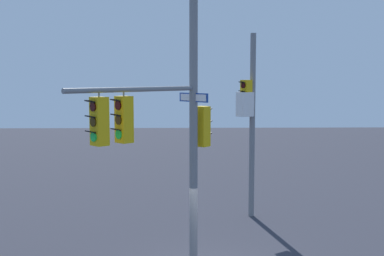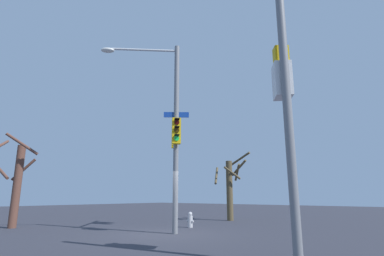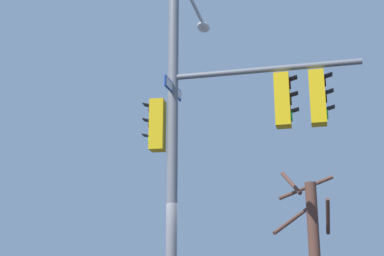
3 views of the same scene
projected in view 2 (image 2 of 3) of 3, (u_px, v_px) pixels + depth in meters
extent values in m
plane|color=#2E3039|center=(163.00, 234.00, 11.89)|extent=(80.00, 80.00, 0.00)
cylinder|color=slate|center=(176.00, 134.00, 12.96)|extent=(0.22, 0.22, 8.23)
cylinder|color=silver|center=(143.00, 50.00, 13.71)|extent=(2.35, 2.23, 0.10)
ellipsoid|color=silver|center=(108.00, 50.00, 13.58)|extent=(0.68, 0.67, 0.20)
cylinder|color=slate|center=(176.00, 120.00, 15.10)|extent=(2.77, 2.92, 0.12)
cube|color=gold|center=(175.00, 135.00, 15.30)|extent=(0.47, 0.46, 1.10)
cylinder|color=#2F0403|center=(175.00, 129.00, 15.53)|extent=(0.18, 0.17, 0.22)
cube|color=black|center=(175.00, 127.00, 15.63)|extent=(0.26, 0.26, 0.06)
cylinder|color=#352504|center=(175.00, 136.00, 15.46)|extent=(0.18, 0.17, 0.22)
cube|color=black|center=(175.00, 134.00, 15.56)|extent=(0.26, 0.26, 0.06)
cylinder|color=#19D147|center=(175.00, 142.00, 15.38)|extent=(0.18, 0.17, 0.22)
cube|color=black|center=(175.00, 140.00, 15.48)|extent=(0.26, 0.26, 0.06)
cylinder|color=slate|center=(175.00, 123.00, 15.43)|extent=(0.04, 0.04, 0.15)
cube|color=gold|center=(175.00, 138.00, 15.97)|extent=(0.47, 0.46, 1.10)
cylinder|color=#2F0403|center=(175.00, 132.00, 16.20)|extent=(0.18, 0.17, 0.22)
cube|color=black|center=(175.00, 130.00, 16.30)|extent=(0.26, 0.26, 0.06)
cylinder|color=#352504|center=(175.00, 138.00, 16.13)|extent=(0.18, 0.17, 0.22)
cube|color=black|center=(175.00, 136.00, 16.23)|extent=(0.26, 0.26, 0.06)
cylinder|color=#19D147|center=(175.00, 145.00, 16.05)|extent=(0.18, 0.17, 0.22)
cube|color=black|center=(175.00, 143.00, 16.15)|extent=(0.26, 0.26, 0.06)
cylinder|color=slate|center=(175.00, 126.00, 16.10)|extent=(0.04, 0.04, 0.15)
cube|color=gold|center=(176.00, 131.00, 12.65)|extent=(0.46, 0.47, 1.10)
cylinder|color=#2F0403|center=(177.00, 122.00, 12.56)|extent=(0.17, 0.18, 0.22)
cube|color=black|center=(177.00, 119.00, 12.52)|extent=(0.26, 0.26, 0.06)
cylinder|color=#352504|center=(177.00, 130.00, 12.49)|extent=(0.17, 0.18, 0.22)
cube|color=black|center=(177.00, 127.00, 12.44)|extent=(0.26, 0.26, 0.06)
cylinder|color=#19D147|center=(177.00, 138.00, 12.41)|extent=(0.17, 0.18, 0.22)
cube|color=black|center=(177.00, 135.00, 12.37)|extent=(0.26, 0.26, 0.06)
cube|color=navy|center=(176.00, 115.00, 13.15)|extent=(0.85, 0.74, 0.24)
cube|color=white|center=(176.00, 115.00, 13.17)|extent=(0.76, 0.66, 0.18)
cylinder|color=slate|center=(287.00, 108.00, 7.35)|extent=(0.22, 0.22, 7.17)
cube|color=white|center=(282.00, 81.00, 7.92)|extent=(0.67, 0.70, 0.93)
cube|color=gold|center=(282.00, 67.00, 7.95)|extent=(0.47, 0.46, 1.10)
cylinder|color=#2F0403|center=(279.00, 58.00, 8.19)|extent=(0.19, 0.16, 0.22)
cube|color=black|center=(278.00, 55.00, 8.29)|extent=(0.26, 0.26, 0.06)
cylinder|color=#352504|center=(280.00, 69.00, 8.11)|extent=(0.19, 0.16, 0.22)
cube|color=black|center=(279.00, 66.00, 8.21)|extent=(0.26, 0.26, 0.06)
cylinder|color=#19D147|center=(281.00, 81.00, 8.04)|extent=(0.19, 0.16, 0.22)
cube|color=black|center=(280.00, 78.00, 8.14)|extent=(0.26, 0.26, 0.06)
cylinder|color=#B2B2B7|center=(190.00, 222.00, 14.48)|extent=(0.24, 0.24, 0.55)
sphere|color=#B2B2B7|center=(190.00, 214.00, 14.56)|extent=(0.20, 0.20, 0.20)
cylinder|color=#B2B2B7|center=(192.00, 221.00, 14.40)|extent=(0.10, 0.09, 0.09)
cylinder|color=#B2B2B7|center=(188.00, 221.00, 14.57)|extent=(0.10, 0.09, 0.09)
cylinder|color=brown|center=(17.00, 186.00, 14.60)|extent=(0.38, 0.38, 3.96)
cylinder|color=brown|center=(0.00, 146.00, 14.80)|extent=(1.68, 1.30, 0.89)
cylinder|color=brown|center=(22.00, 144.00, 14.43)|extent=(0.66, 1.44, 1.00)
cylinder|color=brown|center=(24.00, 170.00, 15.28)|extent=(0.87, 0.88, 1.14)
cylinder|color=brown|center=(230.00, 190.00, 18.85)|extent=(0.39, 0.39, 3.67)
cylinder|color=brown|center=(239.00, 160.00, 19.85)|extent=(1.92, 0.55, 0.88)
cylinder|color=brown|center=(237.00, 172.00, 19.14)|extent=(0.90, 0.92, 1.03)
cylinder|color=brown|center=(239.00, 168.00, 19.48)|extent=(1.50, 0.79, 0.96)
cylinder|color=brown|center=(216.00, 175.00, 19.17)|extent=(0.97, 1.53, 1.19)
cylinder|color=brown|center=(232.00, 173.00, 18.59)|extent=(0.75, 0.97, 0.81)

